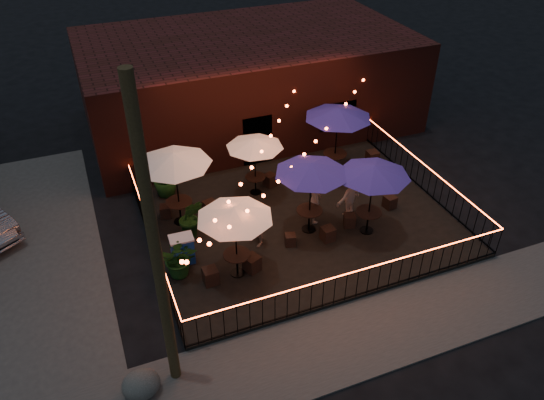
{
  "coord_description": "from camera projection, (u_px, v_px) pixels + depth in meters",
  "views": [
    {
      "loc": [
        -6.24,
        -11.18,
        11.18
      ],
      "look_at": [
        -1.0,
        1.99,
        1.21
      ],
      "focal_mm": 35.0,
      "sensor_mm": 36.0,
      "label": 1
    }
  ],
  "objects": [
    {
      "name": "potted_shrub_c",
      "position": [
        164.0,
        177.0,
        19.06
      ],
      "size": [
        0.89,
        0.89,
        1.49
      ],
      "primitive_type": "imported",
      "rotation": [
        0.0,
        0.0,
        -0.07
      ],
      "color": "#1A4113",
      "rests_on": "patio"
    },
    {
      "name": "bistro_chair_8",
      "position": [
        349.0,
        220.0,
        17.82
      ],
      "size": [
        0.49,
        0.49,
        0.45
      ],
      "primitive_type": "cube",
      "rotation": [
        0.0,
        0.0,
        -0.38
      ],
      "color": "black",
      "rests_on": "patio"
    },
    {
      "name": "utility_pole",
      "position": [
        156.0,
        254.0,
        10.91
      ],
      "size": [
        0.26,
        0.26,
        8.0
      ],
      "primitive_type": "cylinder",
      "color": "#332715",
      "rests_on": "ground"
    },
    {
      "name": "bistro_chair_5",
      "position": [
        328.0,
        234.0,
        17.21
      ],
      "size": [
        0.43,
        0.43,
        0.47
      ],
      "primitive_type": "cube",
      "rotation": [
        0.0,
        0.0,
        3.22
      ],
      "color": "black",
      "rests_on": "patio"
    },
    {
      "name": "cafe_table_1",
      "position": [
        174.0,
        159.0,
        16.72
      ],
      "size": [
        2.91,
        2.91,
        2.7
      ],
      "rotation": [
        0.0,
        0.0,
        -0.21
      ],
      "color": "black",
      "rests_on": "patio"
    },
    {
      "name": "bistro_chair_2",
      "position": [
        166.0,
        211.0,
        18.25
      ],
      "size": [
        0.45,
        0.45,
        0.44
      ],
      "primitive_type": "cube",
      "rotation": [
        0.0,
        0.0,
        -0.26
      ],
      "color": "black",
      "rests_on": "patio"
    },
    {
      "name": "patron_a",
      "position": [
        315.0,
        199.0,
        17.7
      ],
      "size": [
        0.54,
        0.71,
        1.75
      ],
      "primitive_type": "imported",
      "rotation": [
        0.0,
        0.0,
        1.37
      ],
      "color": "#CDAC8C",
      "rests_on": "patio"
    },
    {
      "name": "ground",
      "position": [
        324.0,
        258.0,
        16.82
      ],
      "size": [
        110.0,
        110.0,
        0.0
      ],
      "primitive_type": "plane",
      "color": "black",
      "rests_on": "ground"
    },
    {
      "name": "festoon_lights",
      "position": [
        275.0,
        171.0,
        16.36
      ],
      "size": [
        10.02,
        8.72,
        1.32
      ],
      "color": "#F0491F",
      "rests_on": "ground"
    },
    {
      "name": "bistro_chair_9",
      "position": [
        390.0,
        202.0,
        18.7
      ],
      "size": [
        0.44,
        0.44,
        0.45
      ],
      "primitive_type": "cube",
      "rotation": [
        0.0,
        0.0,
        3.3
      ],
      "color": "black",
      "rests_on": "patio"
    },
    {
      "name": "bistro_chair_1",
      "position": [
        252.0,
        263.0,
        16.01
      ],
      "size": [
        0.57,
        0.57,
        0.51
      ],
      "primitive_type": "cube",
      "rotation": [
        0.0,
        0.0,
        3.54
      ],
      "color": "black",
      "rests_on": "patio"
    },
    {
      "name": "cafe_table_5",
      "position": [
        338.0,
        114.0,
        19.29
      ],
      "size": [
        2.69,
        2.69,
        2.76
      ],
      "rotation": [
        0.0,
        0.0,
        -0.08
      ],
      "color": "black",
      "rests_on": "patio"
    },
    {
      "name": "sidewalk",
      "position": [
        378.0,
        331.0,
        14.33
      ],
      "size": [
        18.0,
        2.5,
        0.05
      ],
      "primitive_type": "cube",
      "color": "#403D3B",
      "rests_on": "ground"
    },
    {
      "name": "cafe_table_3",
      "position": [
        255.0,
        144.0,
        18.4
      ],
      "size": [
        2.51,
        2.51,
        2.25
      ],
      "rotation": [
        0.0,
        0.0,
        0.27
      ],
      "color": "black",
      "rests_on": "patio"
    },
    {
      "name": "boulder",
      "position": [
        141.0,
        385.0,
        12.58
      ],
      "size": [
        1.0,
        0.88,
        0.71
      ],
      "primitive_type": "ellipsoid",
      "rotation": [
        0.0,
        0.0,
        -0.12
      ],
      "color": "#464541",
      "rests_on": "ground"
    },
    {
      "name": "cooler",
      "position": [
        182.0,
        249.0,
        16.2
      ],
      "size": [
        0.74,
        0.55,
        0.95
      ],
      "rotation": [
        0.0,
        0.0,
        -0.04
      ],
      "color": "#1943AD",
      "rests_on": "patio"
    },
    {
      "name": "bistro_chair_3",
      "position": [
        210.0,
        208.0,
        18.36
      ],
      "size": [
        0.51,
        0.51,
        0.5
      ],
      "primitive_type": "cube",
      "rotation": [
        0.0,
        0.0,
        3.38
      ],
      "color": "black",
      "rests_on": "patio"
    },
    {
      "name": "cafe_table_4",
      "position": [
        374.0,
        172.0,
        16.39
      ],
      "size": [
        2.6,
        2.6,
        2.55
      ],
      "rotation": [
        0.0,
        0.0,
        0.13
      ],
      "color": "black",
      "rests_on": "patio"
    },
    {
      "name": "fence_left",
      "position": [
        152.0,
        242.0,
        16.44
      ],
      "size": [
        0.04,
        8.0,
        1.04
      ],
      "rotation": [
        0.0,
        0.0,
        1.57
      ],
      "color": "black",
      "rests_on": "patio"
    },
    {
      "name": "bistro_chair_4",
      "position": [
        290.0,
        240.0,
        17.02
      ],
      "size": [
        0.41,
        0.41,
        0.4
      ],
      "primitive_type": "cube",
      "rotation": [
        0.0,
        0.0,
        -0.28
      ],
      "color": "black",
      "rests_on": "patio"
    },
    {
      "name": "bistro_chair_0",
      "position": [
        210.0,
        276.0,
        15.57
      ],
      "size": [
        0.44,
        0.44,
        0.5
      ],
      "primitive_type": "cube",
      "rotation": [
        0.0,
        0.0,
        0.04
      ],
      "color": "black",
      "rests_on": "patio"
    },
    {
      "name": "patron_b",
      "position": [
        256.0,
        224.0,
        16.73
      ],
      "size": [
        0.61,
        0.78,
        1.58
      ],
      "primitive_type": "imported",
      "rotation": [
        0.0,
        0.0,
        -1.59
      ],
      "color": "tan",
      "rests_on": "patio"
    },
    {
      "name": "patio",
      "position": [
        299.0,
        221.0,
        18.3
      ],
      "size": [
        10.0,
        8.0,
        0.15
      ],
      "primitive_type": "cube",
      "color": "black",
      "rests_on": "ground"
    },
    {
      "name": "bistro_chair_10",
      "position": [
        325.0,
        168.0,
        20.58
      ],
      "size": [
        0.49,
        0.49,
        0.45
      ],
      "primitive_type": "cube",
      "rotation": [
        0.0,
        0.0,
        0.37
      ],
      "color": "black",
      "rests_on": "patio"
    },
    {
      "name": "bistro_chair_7",
      "position": [
        312.0,
        176.0,
        20.14
      ],
      "size": [
        0.4,
        0.4,
        0.41
      ],
      "primitive_type": "cube",
      "rotation": [
        0.0,
        0.0,
        2.98
      ],
      "color": "black",
      "rests_on": "patio"
    },
    {
      "name": "patron_c",
      "position": [
        349.0,
        195.0,
        18.04
      ],
      "size": [
        1.15,
        0.87,
        1.59
      ],
      "primitive_type": "imported",
      "rotation": [
        0.0,
        0.0,
        3.44
      ],
      "color": "beige",
      "rests_on": "patio"
    },
    {
      "name": "cafe_table_2",
      "position": [
        312.0,
        169.0,
        16.41
      ],
      "size": [
        2.55,
        2.55,
        2.6
      ],
      "rotation": [
        0.0,
        0.0,
        -0.08
      ],
      "color": "black",
      "rests_on": "patio"
    },
    {
      "name": "cafe_table_0",
      "position": [
        235.0,
        214.0,
        14.74
      ],
      "size": [
        2.42,
        2.42,
        2.45
      ],
      "rotation": [
        0.0,
        0.0,
        0.09
      ],
      "color": "black",
      "rests_on": "patio"
    },
    {
      "name": "brick_building",
      "position": [
        247.0,
        80.0,
        23.57
      ],
      "size": [
        14.0,
        8.0,
        4.0
      ],
      "color": "#36130E",
      "rests_on": "ground"
    },
    {
      "name": "bistro_chair_11",
      "position": [
        372.0,
        157.0,
        21.17
      ],
      "size": [
        0.44,
        0.44,
        0.51
      ],
      "primitive_type": "cube",
      "rotation": [
        0.0,
        0.0,
        3.11
      ],
      "color": "black",
      "rests_on": "patio"
    },
    {
      "name": "bistro_chair_6",
      "position": [
        270.0,
        180.0,
        19.85
      ],
      "size": [
        0.51,
        0.51,
        0.46
      ],
      "primitive_type": "cube",
      "rotation": [
        0.0,
        0.0,
        0.37
      ],
      "color": "black",
      "rests_on": "patio"
    },
    {
      "name": "potted_shrub_a",
      "position": [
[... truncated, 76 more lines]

